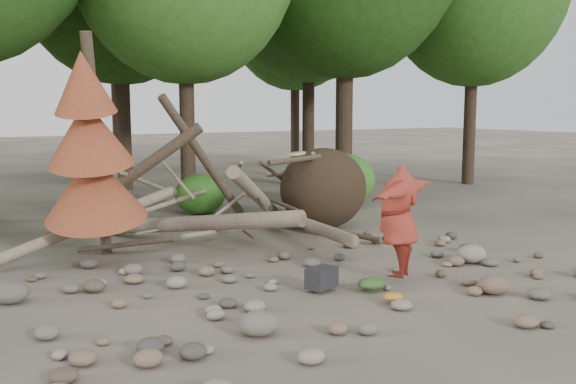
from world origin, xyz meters
TOP-DOWN VIEW (x-y plane):
  - ground at (0.00, 0.00)m, footprint 120.00×120.00m
  - deadfall_pile at (2.02, 4.24)m, footprint 8.55×5.24m
  - dead_conifer at (-3.12, 3.37)m, footprint 2.06×2.16m
  - bush_mid at (0.80, 7.80)m, footprint 1.40×1.40m
  - bush_right at (5.00, 7.00)m, footprint 2.00×2.00m
  - frisbee_thrower at (1.13, -0.32)m, footprint 3.41×1.75m
  - backpack at (-0.34, -0.21)m, footprint 0.58×0.48m
  - cloth_green at (0.33, -0.63)m, footprint 0.47×0.39m
  - cloth_orange at (0.24, -1.30)m, footprint 0.31×0.26m
  - boulder_front_left at (-2.15, -1.50)m, footprint 0.54×0.49m
  - boulder_front_right at (1.96, -1.70)m, footprint 0.51×0.46m
  - boulder_mid_right at (3.17, -0.03)m, footprint 0.59×0.53m
  - boulder_mid_left at (-4.79, 1.59)m, footprint 0.56×0.50m

SIDE VIEW (x-z plane):
  - ground at x=0.00m, z-range 0.00..0.00m
  - cloth_orange at x=0.24m, z-range 0.00..0.11m
  - cloth_green at x=0.33m, z-range 0.00..0.18m
  - boulder_front_right at x=1.96m, z-range 0.00..0.30m
  - boulder_front_left at x=-2.15m, z-range 0.00..0.32m
  - backpack at x=-0.34m, z-range 0.00..0.33m
  - boulder_mid_left at x=-4.79m, z-range 0.00..0.33m
  - boulder_mid_right at x=3.17m, z-range 0.00..0.35m
  - bush_mid at x=0.80m, z-range 0.00..1.12m
  - bush_right at x=5.00m, z-range 0.00..1.60m
  - deadfall_pile at x=2.02m, z-range -0.70..2.60m
  - frisbee_thrower at x=1.13m, z-range -0.07..2.16m
  - dead_conifer at x=-3.12m, z-range -0.06..4.29m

